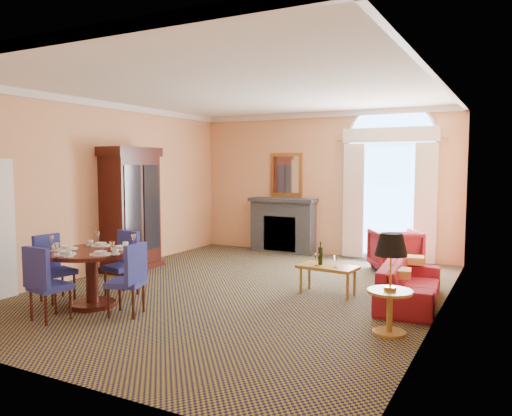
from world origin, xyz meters
The scene contains 12 objects.
ground centered at (0.00, 0.00, 0.00)m, with size 7.50×7.50×0.00m, color #111033.
room_envelope centered at (-0.03, 0.67, 2.51)m, with size 6.04×7.52×3.45m.
armoire centered at (-2.72, 0.44, 1.14)m, with size 0.68×1.20×2.36m.
dining_table centered at (-1.44, -1.80, 0.60)m, with size 1.29×1.29×1.01m.
dining_chair_north centered at (-1.51, -1.04, 0.56)m, with size 0.50×0.51×0.99m.
dining_chair_south centered at (-1.44, -2.61, 0.56)m, with size 0.50×0.50×0.99m.
dining_chair_east centered at (-0.63, -1.90, 0.56)m, with size 0.55×0.55×0.99m.
dining_chair_west centered at (-2.21, -1.84, 0.56)m, with size 0.53×0.53×0.99m.
sofa centered at (2.55, 0.49, 0.29)m, with size 1.98×0.77×0.58m, color maroon.
armchair centered at (1.86, 2.67, 0.40)m, with size 0.85×0.88×0.80m, color maroon.
coffee_table centered at (1.30, 0.41, 0.43)m, with size 0.94×0.58×0.82m.
side_table centered at (2.60, -1.00, 0.78)m, with size 0.54×0.54×1.19m.
Camera 1 is at (3.91, -6.90, 2.03)m, focal length 35.00 mm.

